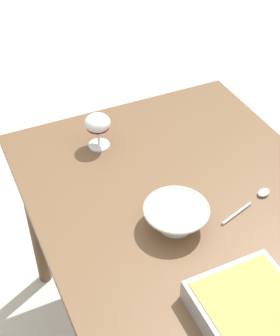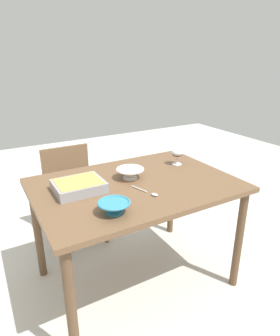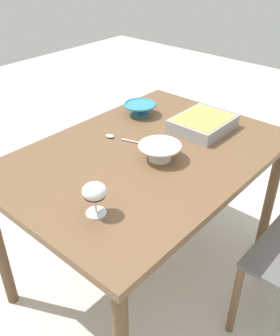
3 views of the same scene
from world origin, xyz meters
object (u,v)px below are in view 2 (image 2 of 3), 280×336
(chair, at_px, (72,188))
(casserole_dish, at_px, (79,186))
(small_bowl, at_px, (114,206))
(dining_table, at_px, (136,195))
(mixing_bowl, at_px, (130,173))
(serving_spoon, at_px, (150,193))
(wine_glass, at_px, (177,154))

(chair, bearing_deg, casserole_dish, -102.06)
(small_bowl, bearing_deg, chair, 85.51)
(dining_table, bearing_deg, mixing_bowl, 86.28)
(small_bowl, height_order, serving_spoon, small_bowl)
(casserole_dish, height_order, small_bowl, same)
(dining_table, relative_size, chair, 1.59)
(wine_glass, relative_size, serving_spoon, 0.61)
(dining_table, distance_m, mixing_bowl, 0.16)
(dining_table, xyz_separation_m, wine_glass, (0.44, 0.15, 0.18))
(mixing_bowl, bearing_deg, serving_spoon, -92.18)
(dining_table, xyz_separation_m, chair, (-0.20, 0.81, -0.23))
(dining_table, bearing_deg, casserole_dish, 169.85)
(small_bowl, bearing_deg, wine_glass, 30.85)
(small_bowl, bearing_deg, mixing_bowl, 51.78)
(wine_glass, bearing_deg, serving_spoon, -143.30)
(serving_spoon, bearing_deg, wine_glass, 36.70)
(chair, relative_size, casserole_dish, 2.76)
(wine_glass, height_order, casserole_dish, wine_glass)
(dining_table, height_order, wine_glass, wine_glass)
(casserole_dish, relative_size, mixing_bowl, 1.57)
(wine_glass, height_order, mixing_bowl, wine_glass)
(casserole_dish, height_order, mixing_bowl, mixing_bowl)
(casserole_dish, bearing_deg, chair, 77.94)
(small_bowl, bearing_deg, dining_table, 45.05)
(dining_table, height_order, casserole_dish, casserole_dish)
(wine_glass, bearing_deg, chair, 134.23)
(wine_glass, bearing_deg, small_bowl, -149.15)
(dining_table, relative_size, small_bowl, 7.40)
(dining_table, relative_size, casserole_dish, 4.39)
(wine_glass, bearing_deg, casserole_dish, -173.98)
(mixing_bowl, distance_m, serving_spoon, 0.27)
(dining_table, distance_m, serving_spoon, 0.21)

